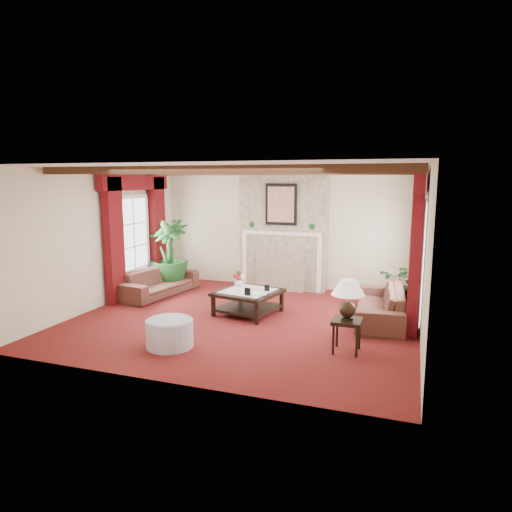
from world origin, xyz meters
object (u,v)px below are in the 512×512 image
at_px(potted_palm, 169,270).
at_px(ottoman, 170,333).
at_px(sofa_right, 380,299).
at_px(side_table, 347,336).
at_px(sofa_left, 158,277).
at_px(coffee_table, 248,302).

distance_m(potted_palm, ottoman, 3.81).
bearing_deg(sofa_right, side_table, -15.81).
relative_size(side_table, ottoman, 0.69).
bearing_deg(ottoman, sofa_left, 123.98).
bearing_deg(coffee_table, ottoman, -93.06).
xyz_separation_m(sofa_left, coffee_table, (2.34, -0.68, -0.17)).
bearing_deg(coffee_table, potted_palm, 163.46).
bearing_deg(sofa_left, ottoman, -137.68).
height_order(sofa_left, potted_palm, potted_palm).
distance_m(potted_palm, side_table, 5.16).
bearing_deg(side_table, ottoman, -165.17).
height_order(sofa_right, coffee_table, sofa_right).
bearing_deg(sofa_right, potted_palm, -105.27).
bearing_deg(ottoman, coffee_table, 75.29).
relative_size(coffee_table, side_table, 2.18).
bearing_deg(sofa_right, sofa_left, -98.13).
distance_m(side_table, ottoman, 2.64).
xyz_separation_m(sofa_right, coffee_table, (-2.37, -0.39, -0.18)).
relative_size(sofa_right, coffee_table, 1.94).
distance_m(sofa_right, side_table, 1.75).
xyz_separation_m(sofa_left, side_table, (4.36, -2.01, -0.14)).
xyz_separation_m(sofa_left, potted_palm, (-0.08, 0.61, 0.05)).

